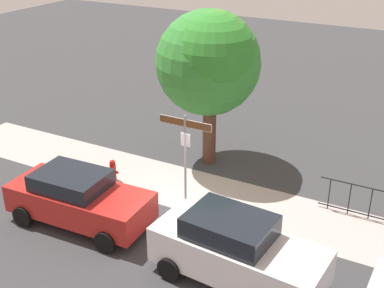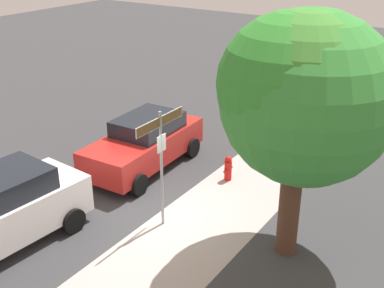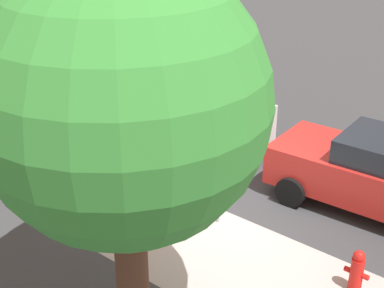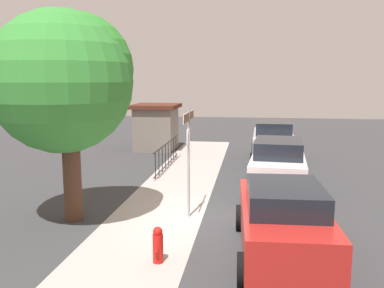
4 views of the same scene
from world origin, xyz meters
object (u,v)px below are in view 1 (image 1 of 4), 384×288
at_px(car_red, 79,198).
at_px(fire_hydrant, 113,170).
at_px(street_sign, 185,141).
at_px(car_white, 237,251).
at_px(shade_tree, 211,59).

distance_m(car_red, fire_hydrant, 2.72).
relative_size(street_sign, car_white, 0.69).
distance_m(car_red, car_white, 5.16).
height_order(shade_tree, car_white, shade_tree).
bearing_deg(fire_hydrant, street_sign, -3.82).
relative_size(shade_tree, car_white, 1.25).
xyz_separation_m(street_sign, car_red, (-2.27, -2.39, -1.38)).
distance_m(car_white, fire_hydrant, 6.52).
xyz_separation_m(street_sign, fire_hydrant, (-2.98, 0.20, -1.84)).
bearing_deg(shade_tree, car_red, -105.70).
height_order(shade_tree, car_red, shade_tree).
xyz_separation_m(car_red, fire_hydrant, (-0.71, 2.59, -0.46)).
xyz_separation_m(shade_tree, car_red, (-1.55, -5.53, -3.06)).
xyz_separation_m(shade_tree, car_white, (3.60, -5.73, -2.98)).
relative_size(shade_tree, car_red, 1.27).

